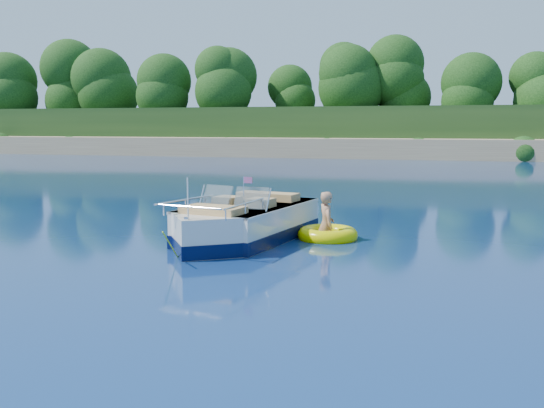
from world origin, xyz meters
name	(u,v)px	position (x,y,z in m)	size (l,w,h in m)	color
ground	(267,258)	(0.00, 0.00, 0.00)	(160.00, 160.00, 0.00)	#091641
shoreline	(412,138)	(0.00, 63.77, 0.98)	(170.00, 59.00, 6.00)	#937655
treeline	(402,88)	(0.04, 41.01, 5.55)	(150.00, 7.12, 8.19)	black
motorboat	(241,226)	(-0.99, 1.45, 0.34)	(2.55, 5.27, 1.77)	silver
tow_tube	(328,235)	(0.78, 2.25, 0.09)	(1.62, 1.62, 0.36)	#E1DB00
boy	(326,239)	(0.75, 2.20, 0.00)	(0.56, 0.37, 1.54)	tan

